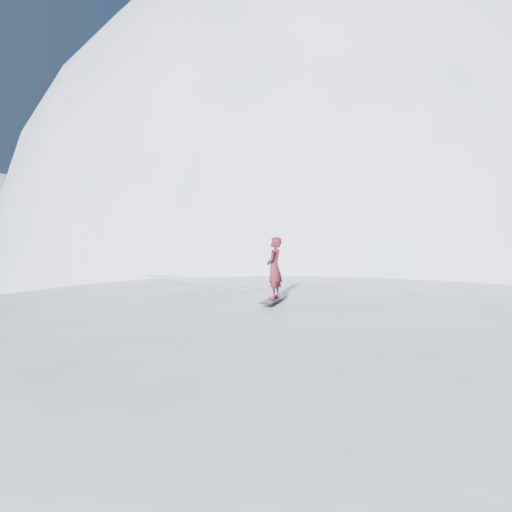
{
  "coord_description": "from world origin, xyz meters",
  "views": [
    {
      "loc": [
        -8.36,
        -11.45,
        4.31
      ],
      "look_at": [
        -1.59,
        0.76,
        3.5
      ],
      "focal_mm": 35.0,
      "sensor_mm": 36.0,
      "label": 1
    }
  ],
  "objects": [
    {
      "name": "board_tracks",
      "position": [
        -1.57,
        4.74,
        2.42
      ],
      "size": [
        2.72,
        5.94,
        0.04
      ],
      "color": "silver",
      "rests_on": "ground"
    },
    {
      "name": "summit_peak",
      "position": [
        22.0,
        26.0,
        0.0
      ],
      "size": [
        60.0,
        56.0,
        56.0
      ],
      "primitive_type": "ellipsoid",
      "color": "white",
      "rests_on": "ground"
    },
    {
      "name": "peak_shoulder",
      "position": [
        10.0,
        20.0,
        0.0
      ],
      "size": [
        28.0,
        24.0,
        18.0
      ],
      "primitive_type": "ellipsoid",
      "color": "white",
      "rests_on": "ground"
    },
    {
      "name": "ground",
      "position": [
        0.0,
        0.0,
        0.0
      ],
      "size": [
        400.0,
        400.0,
        0.0
      ],
      "primitive_type": "plane",
      "color": "white",
      "rests_on": "ground"
    },
    {
      "name": "snowboarder",
      "position": [
        -1.59,
        -0.24,
        3.24
      ],
      "size": [
        0.7,
        0.69,
        1.62
      ],
      "primitive_type": "imported",
      "rotation": [
        0.0,
        0.0,
        3.88
      ],
      "color": "maroon",
      "rests_on": "snowboard"
    },
    {
      "name": "near_ridge",
      "position": [
        1.0,
        3.0,
        0.0
      ],
      "size": [
        36.0,
        28.0,
        4.8
      ],
      "primitive_type": "ellipsoid",
      "color": "white",
      "rests_on": "ground"
    },
    {
      "name": "wind_bumps",
      "position": [
        -0.56,
        2.12,
        0.0
      ],
      "size": [
        16.0,
        14.4,
        1.0
      ],
      "color": "white",
      "rests_on": "ground"
    },
    {
      "name": "snowboard",
      "position": [
        -1.59,
        -0.24,
        2.41
      ],
      "size": [
        1.44,
        1.35,
        0.03
      ],
      "primitive_type": "cube",
      "rotation": [
        0.0,
        0.0,
        0.74
      ],
      "color": "black",
      "rests_on": "near_ridge"
    }
  ]
}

